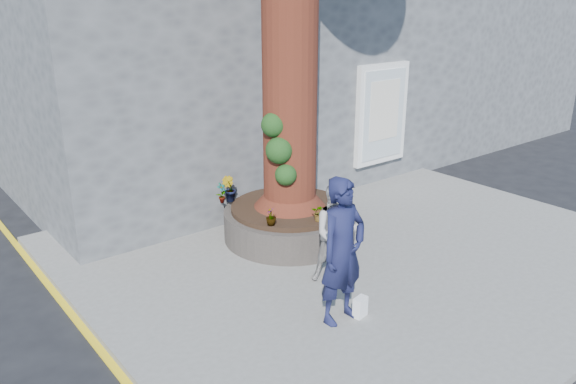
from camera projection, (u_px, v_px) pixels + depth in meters
ground at (333, 303)px, 8.06m from camera, size 120.00×120.00×0.00m
pavement at (357, 248)px, 9.66m from camera, size 9.00×8.00×0.12m
yellow_line at (99, 349)px, 7.01m from camera, size 0.10×30.00×0.01m
stone_shop at (212, 39)px, 13.79m from camera, size 10.30×8.30×6.30m
neighbour_shop at (421, 32)px, 18.53m from camera, size 6.00×8.00×6.00m
planter at (290, 222)px, 9.87m from camera, size 2.30×2.30×0.60m
man at (343, 251)px, 7.14m from camera, size 0.74×0.50×1.97m
woman at (337, 234)px, 8.24m from camera, size 0.93×0.88×1.51m
shopping_bag at (360, 307)px, 7.47m from camera, size 0.22×0.16×0.28m
plant_a at (222, 193)px, 9.84m from camera, size 0.22×0.17×0.36m
plant_b at (229, 189)px, 9.91m from camera, size 0.33×0.33×0.45m
plant_c at (271, 216)px, 8.89m from camera, size 0.23×0.23×0.30m
plant_d at (320, 213)px, 9.06m from camera, size 0.33×0.34×0.28m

